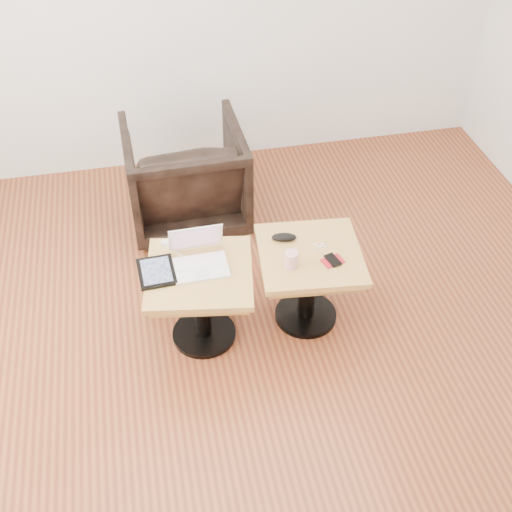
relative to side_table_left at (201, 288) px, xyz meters
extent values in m
cube|color=brown|center=(0.27, -0.35, -0.38)|extent=(4.50, 4.50, 0.01)
cylinder|color=black|center=(0.00, 0.00, -0.37)|extent=(0.37, 0.37, 0.03)
cylinder|color=black|center=(0.00, 0.00, -0.13)|extent=(0.09, 0.09, 0.45)
cube|color=#AA7938|center=(0.00, 0.00, 0.07)|extent=(0.60, 0.60, 0.04)
cube|color=#B3802C|center=(0.00, 0.00, 0.11)|extent=(0.65, 0.65, 0.04)
cylinder|color=black|center=(0.62, 0.02, -0.37)|extent=(0.37, 0.37, 0.03)
cylinder|color=black|center=(0.62, 0.02, -0.13)|extent=(0.09, 0.09, 0.45)
cube|color=#AA7938|center=(0.62, 0.02, 0.07)|extent=(0.57, 0.57, 0.04)
cube|color=#B3802C|center=(0.62, 0.02, 0.11)|extent=(0.62, 0.62, 0.04)
cube|color=white|center=(0.01, 0.02, 0.14)|extent=(0.29, 0.21, 0.02)
cube|color=silver|center=(0.01, 0.05, 0.14)|extent=(0.24, 0.10, 0.00)
cube|color=silver|center=(0.01, -0.04, 0.14)|extent=(0.08, 0.05, 0.00)
cube|color=white|center=(0.01, 0.15, 0.24)|extent=(0.29, 0.07, 0.19)
cube|color=#AA3E31|center=(0.01, 0.15, 0.24)|extent=(0.26, 0.06, 0.16)
cube|color=black|center=(-0.22, 0.03, 0.14)|extent=(0.20, 0.25, 0.02)
cube|color=#191E38|center=(-0.22, 0.03, 0.15)|extent=(0.16, 0.21, 0.00)
cube|color=white|center=(-0.16, 0.25, 0.14)|extent=(0.04, 0.04, 0.02)
ellipsoid|color=black|center=(0.50, 0.15, 0.15)|extent=(0.15, 0.09, 0.04)
cylinder|color=#C35161|center=(0.49, -0.06, 0.18)|extent=(0.10, 0.10, 0.10)
sphere|color=white|center=(0.68, 0.05, 0.14)|extent=(0.01, 0.01, 0.01)
sphere|color=white|center=(0.70, 0.07, 0.14)|extent=(0.01, 0.01, 0.01)
sphere|color=white|center=(0.67, 0.07, 0.14)|extent=(0.01, 0.01, 0.01)
sphere|color=white|center=(0.71, 0.04, 0.14)|extent=(0.01, 0.01, 0.01)
sphere|color=white|center=(0.66, 0.04, 0.14)|extent=(0.01, 0.01, 0.01)
cylinder|color=white|center=(0.68, 0.05, 0.13)|extent=(0.07, 0.04, 0.00)
cube|color=maroon|center=(0.72, -0.07, 0.13)|extent=(0.13, 0.11, 0.01)
cube|color=black|center=(0.72, -0.07, 0.14)|extent=(0.08, 0.11, 0.01)
imported|color=black|center=(0.06, 1.12, -0.02)|extent=(0.79, 0.81, 0.72)
camera|label=1|loc=(-0.22, -2.50, 2.45)|focal=45.00mm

